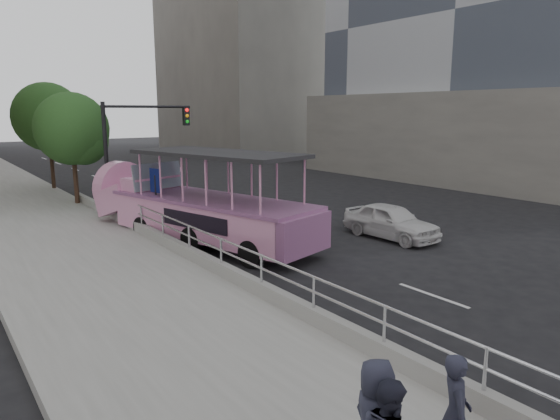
# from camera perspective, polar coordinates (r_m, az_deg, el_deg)

# --- Properties ---
(ground) EXTENTS (160.00, 160.00, 0.00)m
(ground) POSITION_cam_1_polar(r_m,az_deg,el_deg) (14.53, 8.27, -8.19)
(ground) COLOR black
(sidewalk) EXTENTS (5.50, 80.00, 0.30)m
(sidewalk) POSITION_cam_1_polar(r_m,az_deg,el_deg) (20.64, -24.27, -2.80)
(sidewalk) COLOR #A4A39E
(sidewalk) RESTS_ON ground
(kerb_wall) EXTENTS (0.24, 30.00, 0.36)m
(kerb_wall) POSITION_cam_1_polar(r_m,az_deg,el_deg) (14.11, -6.68, -6.69)
(kerb_wall) COLOR gray
(kerb_wall) RESTS_ON sidewalk
(guardrail) EXTENTS (0.07, 22.00, 0.71)m
(guardrail) POSITION_cam_1_polar(r_m,az_deg,el_deg) (13.92, -6.75, -4.09)
(guardrail) COLOR silver
(guardrail) RESTS_ON kerb_wall
(duck_boat) EXTENTS (4.97, 10.56, 3.41)m
(duck_boat) POSITION_cam_1_polar(r_m,az_deg,el_deg) (18.89, -9.93, 0.28)
(duck_boat) COLOR black
(duck_boat) RESTS_ON ground
(car) EXTENTS (1.70, 3.97, 1.34)m
(car) POSITION_cam_1_polar(r_m,az_deg,el_deg) (19.54, 12.56, -1.25)
(car) COLOR silver
(car) RESTS_ON ground
(pedestrian_near) EXTENTS (0.68, 0.69, 1.59)m
(pedestrian_near) POSITION_cam_1_polar(r_m,az_deg,el_deg) (7.06, 19.40, -21.14)
(pedestrian_near) COLOR #282A3A
(pedestrian_near) RESTS_ON sidewalk
(parking_sign) EXTENTS (0.17, 0.60, 2.73)m
(parking_sign) POSITION_cam_1_polar(r_m,az_deg,el_deg) (19.05, -13.99, 1.59)
(parking_sign) COLOR black
(parking_sign) RESTS_ON ground
(traffic_signal) EXTENTS (4.20, 0.32, 5.20)m
(traffic_signal) POSITION_cam_1_polar(r_m,az_deg,el_deg) (23.64, -16.57, 7.62)
(traffic_signal) COLOR black
(traffic_signal) RESTS_ON ground
(street_tree_near) EXTENTS (3.52, 3.52, 5.72)m
(street_tree_near) POSITION_cam_1_polar(r_m,az_deg,el_deg) (26.45, -22.45, 8.28)
(street_tree_near) COLOR #312216
(street_tree_near) RESTS_ON ground
(street_tree_far) EXTENTS (3.97, 3.97, 6.45)m
(street_tree_far) POSITION_cam_1_polar(r_m,az_deg,el_deg) (32.33, -24.78, 9.35)
(street_tree_far) COLOR #312216
(street_tree_far) RESTS_ON ground
(tower_podium) EXTENTS (26.00, 26.00, 6.00)m
(tower_podium) POSITION_cam_1_polar(r_m,az_deg,el_deg) (44.34, 27.65, 7.65)
(tower_podium) COLOR gray
(tower_podium) RESTS_ON ground
(midrise_stone_a) EXTENTS (20.00, 20.00, 32.00)m
(midrise_stone_a) POSITION_cam_1_polar(r_m,az_deg,el_deg) (63.82, -1.65, 21.35)
(midrise_stone_a) COLOR gray
(midrise_stone_a) RESTS_ON ground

